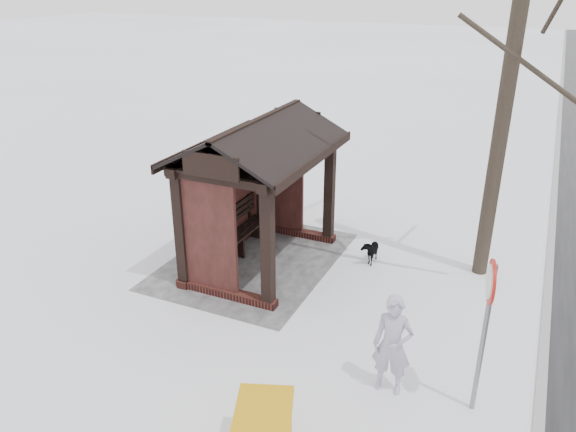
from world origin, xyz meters
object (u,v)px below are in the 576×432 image
object	(u,v)px
bus_shelter	(253,163)
pedestrian	(392,345)
road_sign	(487,306)
dog	(370,250)

from	to	relation	value
bus_shelter	pedestrian	distance (m)	4.73
pedestrian	road_sign	xyz separation A→B (m)	(-0.10, 1.15, 0.90)
road_sign	bus_shelter	bearing A→B (deg)	-131.06
bus_shelter	pedestrian	bearing A→B (deg)	53.31
road_sign	dog	bearing A→B (deg)	-156.85
bus_shelter	pedestrian	size ratio (longest dim) A/B	2.33
pedestrian	dog	world-z (taller)	pedestrian
bus_shelter	dog	xyz separation A→B (m)	(-1.00, 2.19, -1.90)
dog	road_sign	xyz separation A→B (m)	(3.59, 2.58, 1.41)
bus_shelter	dog	world-z (taller)	bus_shelter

